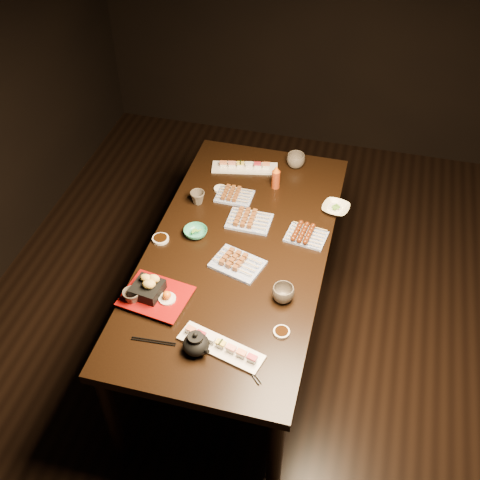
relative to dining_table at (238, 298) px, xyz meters
name	(u,v)px	position (x,y,z in m)	size (l,w,h in m)	color
ground	(288,398)	(0.37, -0.32, -0.38)	(5.00, 5.00, 0.00)	black
dining_table	(238,298)	(0.00, 0.00, 0.00)	(0.90, 1.80, 0.75)	black
sushi_platter_near	(221,345)	(0.09, -0.61, 0.40)	(0.39, 0.11, 0.05)	white
sushi_platter_far	(245,166)	(-0.13, 0.67, 0.40)	(0.38, 0.11, 0.05)	white
yakitori_plate_center	(249,218)	(0.01, 0.22, 0.40)	(0.23, 0.17, 0.06)	#828EB6
yakitori_plate_right	(237,261)	(0.03, -0.11, 0.41)	(0.24, 0.18, 0.06)	#828EB6
yakitori_plate_left	(235,194)	(-0.12, 0.40, 0.40)	(0.20, 0.15, 0.05)	#828EB6
tsukune_plate	(306,234)	(0.32, 0.17, 0.40)	(0.21, 0.15, 0.05)	#828EB6
edamame_bowl_green	(196,232)	(-0.24, 0.05, 0.39)	(0.12, 0.12, 0.04)	#329B76
edamame_bowl_cream	(336,209)	(0.44, 0.42, 0.39)	(0.14, 0.14, 0.04)	#F2E9C6
tempura_tray	(155,291)	(-0.28, -0.42, 0.43)	(0.30, 0.24, 0.11)	black
teacup_near_left	(132,297)	(-0.38, -0.46, 0.41)	(0.08, 0.08, 0.08)	#4B4239
teacup_mid_right	(283,294)	(0.29, -0.27, 0.42)	(0.10, 0.10, 0.08)	#4B4239
teacup_far_left	(198,198)	(-0.31, 0.30, 0.41)	(0.08, 0.08, 0.07)	#4B4239
teacup_far_right	(296,160)	(0.15, 0.77, 0.42)	(0.11, 0.11, 0.08)	#4B4239
teapot	(196,342)	(-0.01, -0.65, 0.43)	(0.14, 0.14, 0.12)	black
condiment_bottle	(276,177)	(0.08, 0.55, 0.45)	(0.05, 0.05, 0.15)	maroon
sauce_dish_west	(161,239)	(-0.40, -0.03, 0.38)	(0.09, 0.09, 0.02)	white
sauce_dish_east	(334,207)	(0.43, 0.44, 0.38)	(0.08, 0.08, 0.01)	white
sauce_dish_se	(282,332)	(0.32, -0.46, 0.38)	(0.08, 0.08, 0.01)	white
sauce_dish_nw	(220,189)	(-0.22, 0.44, 0.38)	(0.07, 0.07, 0.01)	white
chopsticks_near	(154,341)	(-0.21, -0.65, 0.38)	(0.20, 0.02, 0.01)	black
chopsticks_se	(245,363)	(0.21, -0.66, 0.38)	(0.24, 0.02, 0.01)	black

